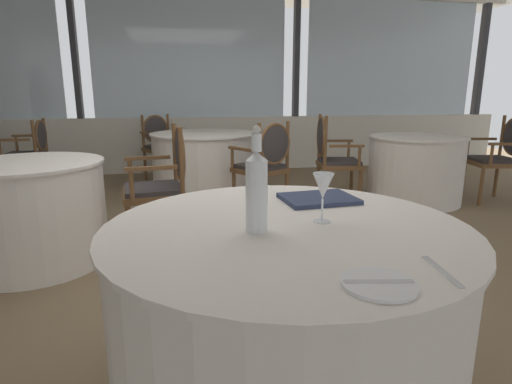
{
  "coord_description": "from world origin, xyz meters",
  "views": [
    {
      "loc": [
        -0.24,
        -2.92,
        1.21
      ],
      "look_at": [
        0.06,
        -1.33,
        0.83
      ],
      "focal_mm": 28.93,
      "sensor_mm": 36.0,
      "label": 1
    }
  ],
  "objects_px": {
    "dining_chair_0_1": "(266,160)",
    "dining_chair_3_1": "(164,178)",
    "dining_chair_1_0": "(331,153)",
    "dining_chair_1_1": "(501,152)",
    "water_bottle": "(257,189)",
    "dining_chair_2_0": "(31,150)",
    "wine_glass": "(323,187)",
    "menu_book": "(318,199)",
    "dining_chair_0_0": "(161,142)",
    "side_plate": "(379,284)"
  },
  "relations": [
    {
      "from": "water_bottle",
      "to": "wine_glass",
      "type": "relative_size",
      "value": 1.97
    },
    {
      "from": "dining_chair_3_1",
      "to": "dining_chair_1_0",
      "type": "bearing_deg",
      "value": -154.25
    },
    {
      "from": "side_plate",
      "to": "dining_chair_0_0",
      "type": "distance_m",
      "value": 5.17
    },
    {
      "from": "menu_book",
      "to": "dining_chair_0_1",
      "type": "relative_size",
      "value": 0.34
    },
    {
      "from": "side_plate",
      "to": "dining_chair_0_1",
      "type": "bearing_deg",
      "value": 82.88
    },
    {
      "from": "dining_chair_0_0",
      "to": "dining_chair_1_1",
      "type": "distance_m",
      "value": 4.29
    },
    {
      "from": "menu_book",
      "to": "dining_chair_3_1",
      "type": "bearing_deg",
      "value": 110.11
    },
    {
      "from": "dining_chair_0_0",
      "to": "dining_chair_1_0",
      "type": "distance_m",
      "value": 2.52
    },
    {
      "from": "wine_glass",
      "to": "dining_chair_1_1",
      "type": "distance_m",
      "value": 4.06
    },
    {
      "from": "dining_chair_1_0",
      "to": "dining_chair_0_0",
      "type": "bearing_deg",
      "value": 150.05
    },
    {
      "from": "menu_book",
      "to": "dining_chair_1_0",
      "type": "height_order",
      "value": "dining_chair_1_0"
    },
    {
      "from": "dining_chair_0_1",
      "to": "dining_chair_2_0",
      "type": "distance_m",
      "value": 2.95
    },
    {
      "from": "menu_book",
      "to": "dining_chair_0_1",
      "type": "xyz_separation_m",
      "value": [
        0.28,
        2.44,
        -0.21
      ]
    },
    {
      "from": "side_plate",
      "to": "dining_chair_0_1",
      "type": "xyz_separation_m",
      "value": [
        0.41,
        3.26,
        -0.21
      ]
    },
    {
      "from": "menu_book",
      "to": "dining_chair_1_0",
      "type": "bearing_deg",
      "value": 62.61
    },
    {
      "from": "wine_glass",
      "to": "dining_chair_0_0",
      "type": "distance_m",
      "value": 4.66
    },
    {
      "from": "dining_chair_0_1",
      "to": "dining_chair_3_1",
      "type": "distance_m",
      "value": 1.36
    },
    {
      "from": "dining_chair_1_0",
      "to": "dining_chair_1_1",
      "type": "height_order",
      "value": "dining_chair_1_0"
    },
    {
      "from": "menu_book",
      "to": "dining_chair_1_1",
      "type": "xyz_separation_m",
      "value": [
        2.97,
        2.34,
        -0.19
      ]
    },
    {
      "from": "dining_chair_1_0",
      "to": "dining_chair_2_0",
      "type": "relative_size",
      "value": 1.08
    },
    {
      "from": "wine_glass",
      "to": "water_bottle",
      "type": "bearing_deg",
      "value": -167.34
    },
    {
      "from": "side_plate",
      "to": "dining_chair_3_1",
      "type": "xyz_separation_m",
      "value": [
        -0.6,
        2.34,
        -0.18
      ]
    },
    {
      "from": "dining_chair_0_1",
      "to": "dining_chair_1_0",
      "type": "relative_size",
      "value": 0.95
    },
    {
      "from": "water_bottle",
      "to": "dining_chair_1_0",
      "type": "bearing_deg",
      "value": 64.74
    },
    {
      "from": "dining_chair_0_0",
      "to": "dining_chair_1_1",
      "type": "bearing_deg",
      "value": 31.52
    },
    {
      "from": "dining_chair_1_1",
      "to": "dining_chair_2_0",
      "type": "distance_m",
      "value": 5.52
    },
    {
      "from": "dining_chair_1_1",
      "to": "dining_chair_2_0",
      "type": "bearing_deg",
      "value": -4.49
    },
    {
      "from": "wine_glass",
      "to": "dining_chair_0_0",
      "type": "height_order",
      "value": "wine_glass"
    },
    {
      "from": "wine_glass",
      "to": "dining_chair_3_1",
      "type": "bearing_deg",
      "value": 109.22
    },
    {
      "from": "side_plate",
      "to": "dining_chair_1_0",
      "type": "xyz_separation_m",
      "value": [
        1.21,
        3.5,
        -0.19
      ]
    },
    {
      "from": "menu_book",
      "to": "dining_chair_1_0",
      "type": "distance_m",
      "value": 2.89
    },
    {
      "from": "wine_glass",
      "to": "dining_chair_3_1",
      "type": "height_order",
      "value": "dining_chair_3_1"
    },
    {
      "from": "dining_chair_0_0",
      "to": "menu_book",
      "type": "bearing_deg",
      "value": -20.31
    },
    {
      "from": "menu_book",
      "to": "dining_chair_2_0",
      "type": "distance_m",
      "value": 4.41
    },
    {
      "from": "menu_book",
      "to": "dining_chair_0_0",
      "type": "xyz_separation_m",
      "value": [
        -0.85,
        4.29,
        -0.21
      ]
    },
    {
      "from": "dining_chair_0_1",
      "to": "dining_chair_3_1",
      "type": "height_order",
      "value": "dining_chair_3_1"
    },
    {
      "from": "side_plate",
      "to": "water_bottle",
      "type": "relative_size",
      "value": 0.52
    },
    {
      "from": "menu_book",
      "to": "dining_chair_0_0",
      "type": "bearing_deg",
      "value": 95.89
    },
    {
      "from": "wine_glass",
      "to": "dining_chair_1_0",
      "type": "height_order",
      "value": "dining_chair_1_0"
    },
    {
      "from": "wine_glass",
      "to": "menu_book",
      "type": "relative_size",
      "value": 0.59
    },
    {
      "from": "side_plate",
      "to": "dining_chair_1_0",
      "type": "relative_size",
      "value": 0.19
    },
    {
      "from": "side_plate",
      "to": "menu_book",
      "type": "distance_m",
      "value": 0.83
    },
    {
      "from": "water_bottle",
      "to": "dining_chair_2_0",
      "type": "xyz_separation_m",
      "value": [
        -2.03,
        4.07,
        -0.35
      ]
    },
    {
      "from": "side_plate",
      "to": "dining_chair_0_0",
      "type": "relative_size",
      "value": 0.21
    },
    {
      "from": "wine_glass",
      "to": "dining_chair_2_0",
      "type": "xyz_separation_m",
      "value": [
        -2.29,
        4.01,
        -0.33
      ]
    },
    {
      "from": "dining_chair_0_1",
      "to": "water_bottle",
      "type": "bearing_deg",
      "value": 135.73
    },
    {
      "from": "dining_chair_0_1",
      "to": "dining_chair_3_1",
      "type": "bearing_deg",
      "value": 100.91
    },
    {
      "from": "menu_book",
      "to": "dining_chair_1_1",
      "type": "distance_m",
      "value": 3.79
    },
    {
      "from": "side_plate",
      "to": "dining_chair_1_1",
      "type": "distance_m",
      "value": 4.44
    },
    {
      "from": "dining_chair_1_0",
      "to": "side_plate",
      "type": "bearing_deg",
      "value": -99.17
    }
  ]
}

